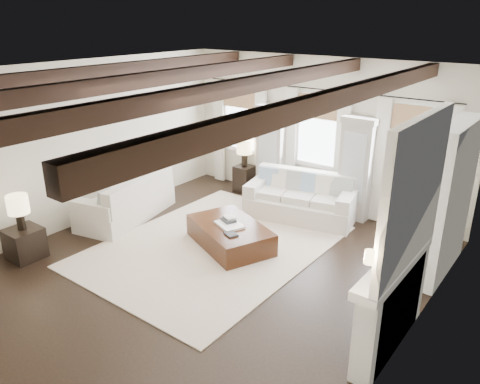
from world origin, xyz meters
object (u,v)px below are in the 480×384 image
Objects in this scene: sofa_back at (301,200)px; ottoman at (230,235)px; sofa_left at (129,201)px; side_table_front at (25,243)px; side_table_back at (244,179)px.

ottoman is at bearing -100.57° from sofa_back.
sofa_left reaches higher than side_table_front.
sofa_left reaches higher than side_table_back.
sofa_back is at bearing 56.68° from side_table_front.
side_table_front is at bearing -112.50° from ottoman.
sofa_left is 2.88m from side_table_back.
sofa_left is 2.47m from ottoman.
ottoman is 2.97× the size of side_table_front.
ottoman is at bearing 44.44° from side_table_front.
sofa_left is (-2.80, -2.21, -0.00)m from sofa_back.
sofa_back is 1.01× the size of sofa_left.
sofa_left reaches higher than ottoman.
side_table_back is (-1.50, 2.44, 0.10)m from ottoman.
sofa_back is 3.57m from sofa_left.
sofa_left is at bearing -150.25° from ottoman.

